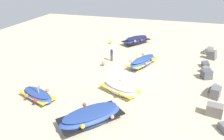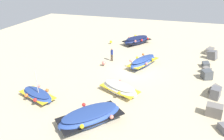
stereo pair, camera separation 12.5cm
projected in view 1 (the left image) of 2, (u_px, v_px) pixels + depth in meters
name	position (u px, v px, depth m)	size (l,w,h in m)	color
ground_plane	(134.00, 71.00, 24.01)	(55.92, 55.92, 0.00)	beige
fishing_boat_0	(136.00, 40.00, 32.48)	(4.86, 4.14, 1.14)	navy
fishing_boat_1	(143.00, 62.00, 24.87)	(4.76, 3.26, 1.13)	#2D4C9E
fishing_boat_2	(37.00, 95.00, 18.60)	(2.59, 3.88, 2.83)	#2D4C9E
fishing_boat_3	(91.00, 117.00, 15.55)	(4.97, 4.74, 1.10)	#2D4C9E
fishing_boat_4	(120.00, 89.00, 19.44)	(2.97, 4.07, 0.86)	white
person_walking	(112.00, 54.00, 26.17)	(0.32, 0.32, 1.66)	brown
breakwater_rocks	(213.00, 77.00, 21.62)	(20.12, 2.70, 1.26)	slate
mooring_buoy_0	(110.00, 42.00, 32.50)	(0.39, 0.39, 0.56)	#3F3F42
mooring_buoy_1	(104.00, 63.00, 24.99)	(0.48, 0.48, 0.64)	#3F3F42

